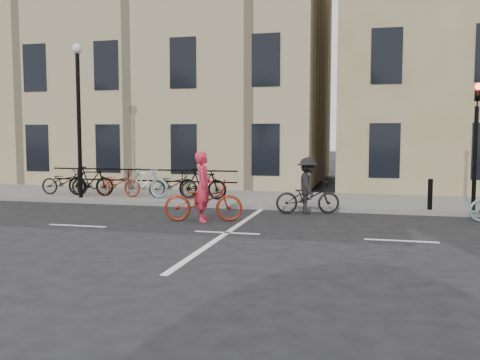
% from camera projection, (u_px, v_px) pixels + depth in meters
% --- Properties ---
extents(ground, '(120.00, 120.00, 0.00)m').
position_uv_depth(ground, '(227.00, 233.00, 12.79)').
color(ground, black).
rests_on(ground, ground).
extents(sidewalk, '(46.00, 4.00, 0.15)m').
position_uv_depth(sidewalk, '(165.00, 196.00, 19.55)').
color(sidewalk, slate).
rests_on(sidewalk, ground).
extents(building_west, '(20.00, 10.00, 10.00)m').
position_uv_depth(building_west, '(124.00, 79.00, 27.08)').
color(building_west, tan).
rests_on(building_west, sidewalk).
extents(traffic_light, '(0.18, 0.30, 3.90)m').
position_uv_depth(traffic_light, '(476.00, 131.00, 15.27)').
color(traffic_light, black).
rests_on(traffic_light, sidewalk).
extents(lamp_post, '(0.36, 0.36, 5.28)m').
position_uv_depth(lamp_post, '(78.00, 101.00, 18.31)').
color(lamp_post, black).
rests_on(lamp_post, sidewalk).
extents(bollard_east, '(0.14, 0.14, 0.90)m').
position_uv_depth(bollard_east, '(430.00, 194.00, 15.63)').
color(bollard_east, black).
rests_on(bollard_east, sidewalk).
extents(parked_bikes, '(7.25, 1.23, 1.05)m').
position_uv_depth(parked_bikes, '(131.00, 183.00, 18.79)').
color(parked_bikes, black).
rests_on(parked_bikes, sidewalk).
extents(cyclist_pink, '(2.23, 1.23, 1.89)m').
position_uv_depth(cyclist_pink, '(203.00, 197.00, 14.46)').
color(cyclist_pink, maroon).
rests_on(cyclist_pink, ground).
extents(cyclist_dark, '(1.99, 1.21, 1.68)m').
position_uv_depth(cyclist_dark, '(308.00, 191.00, 15.82)').
color(cyclist_dark, black).
rests_on(cyclist_dark, ground).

